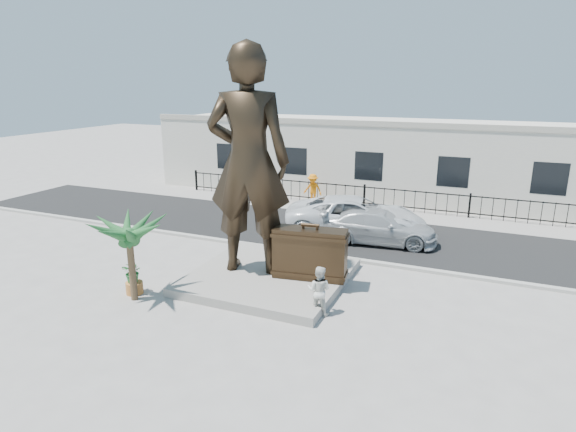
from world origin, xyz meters
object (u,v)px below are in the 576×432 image
(statue, at_px, (248,162))
(car_white, at_px, (356,217))
(tourist, at_px, (319,290))
(suitcase, at_px, (310,253))

(statue, xyz_separation_m, car_white, (2.17, 6.17, -3.30))
(tourist, bearing_deg, statue, -31.40)
(suitcase, distance_m, tourist, 2.13)
(car_white, bearing_deg, suitcase, 167.03)
(suitcase, distance_m, car_white, 6.07)
(suitcase, bearing_deg, car_white, 82.16)
(statue, height_order, car_white, statue)
(statue, relative_size, suitcase, 3.14)
(statue, bearing_deg, car_white, -123.81)
(statue, bearing_deg, tourist, 137.10)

